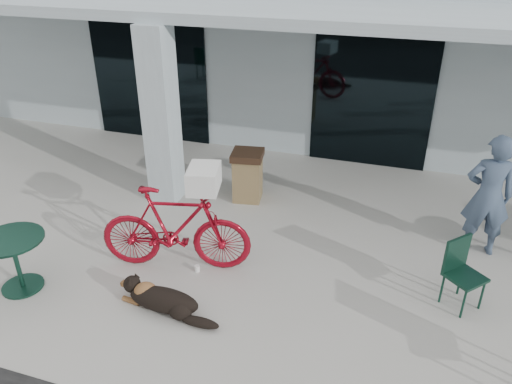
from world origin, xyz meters
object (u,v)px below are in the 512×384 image
(dog, at_px, (164,299))
(cafe_table_near, at_px, (17,263))
(bicycle, at_px, (175,229))
(person, at_px, (488,196))
(trash_receptacle, at_px, (248,176))
(cafe_chair_far_a, at_px, (465,276))

(dog, height_order, cafe_table_near, cafe_table_near)
(bicycle, height_order, cafe_table_near, bicycle)
(bicycle, xyz_separation_m, cafe_table_near, (-1.85, -1.12, -0.25))
(dog, height_order, person, person)
(cafe_table_near, distance_m, trash_receptacle, 4.05)
(person, height_order, trash_receptacle, person)
(cafe_chair_far_a, bearing_deg, dog, 151.80)
(bicycle, height_order, trash_receptacle, bicycle)
(cafe_chair_far_a, bearing_deg, bicycle, 137.54)
(dog, bearing_deg, cafe_chair_far_a, 26.54)
(bicycle, relative_size, cafe_table_near, 2.51)
(person, xyz_separation_m, trash_receptacle, (-3.92, 0.51, -0.49))
(trash_receptacle, bearing_deg, cafe_chair_far_a, -28.39)
(dog, xyz_separation_m, person, (3.96, 2.74, 0.77))
(cafe_chair_far_a, bearing_deg, cafe_table_near, 146.70)
(person, bearing_deg, trash_receptacle, -13.04)
(cafe_table_near, distance_m, cafe_chair_far_a, 5.96)
(cafe_table_near, height_order, person, person)
(bicycle, height_order, person, person)
(dog, bearing_deg, person, 41.82)
(bicycle, xyz_separation_m, cafe_chair_far_a, (3.93, 0.35, -0.17))
(bicycle, distance_m, cafe_chair_far_a, 3.95)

